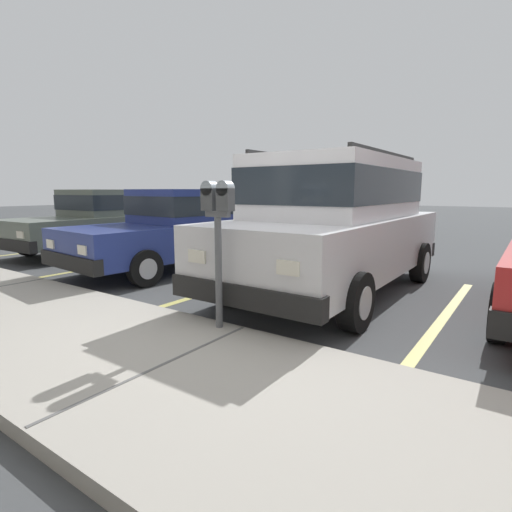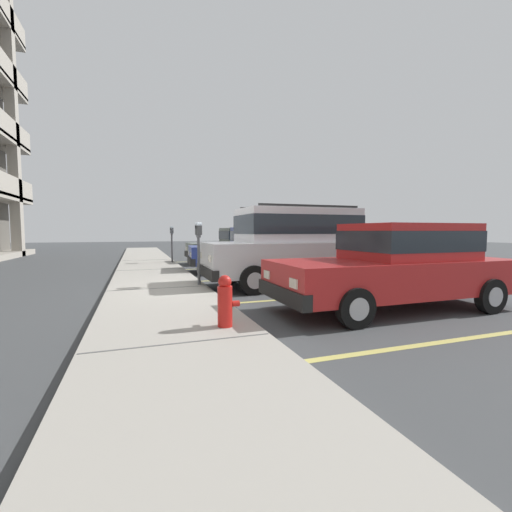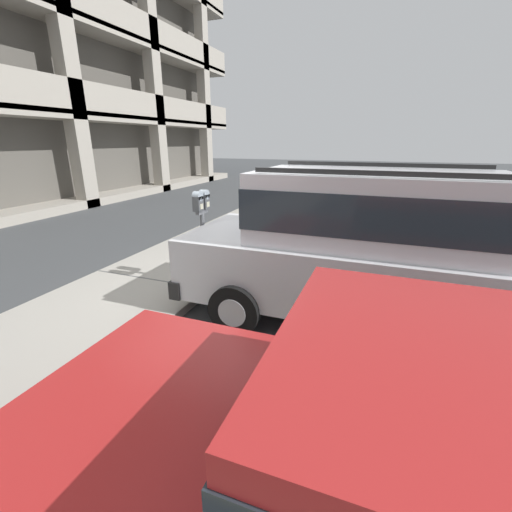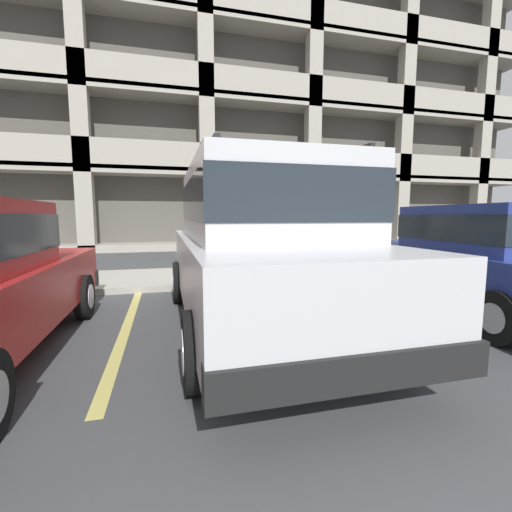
# 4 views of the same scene
# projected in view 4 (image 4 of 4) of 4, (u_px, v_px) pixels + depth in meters

# --- Properties ---
(ground_plane) EXTENTS (80.00, 80.00, 0.10)m
(ground_plane) POSITION_uv_depth(u_px,v_px,m) (226.00, 294.00, 6.40)
(ground_plane) COLOR #444749
(sidewalk) EXTENTS (40.00, 2.20, 0.12)m
(sidewalk) POSITION_uv_depth(u_px,v_px,m) (216.00, 276.00, 7.64)
(sidewalk) COLOR #ADA89E
(sidewalk) RESTS_ON ground_plane
(parking_stall_lines) EXTENTS (12.67, 4.80, 0.01)m
(parking_stall_lines) POSITION_uv_depth(u_px,v_px,m) (338.00, 304.00, 5.45)
(parking_stall_lines) COLOR #DBD16B
(parking_stall_lines) RESTS_ON ground_plane
(silver_suv) EXTENTS (2.04, 4.79, 2.03)m
(silver_suv) POSITION_uv_depth(u_px,v_px,m) (258.00, 241.00, 4.22)
(silver_suv) COLOR silver
(silver_suv) RESTS_ON ground_plane
(dark_hatchback) EXTENTS (2.11, 4.61, 1.54)m
(dark_hatchback) POSITION_uv_depth(u_px,v_px,m) (476.00, 255.00, 4.99)
(dark_hatchback) COLOR navy
(dark_hatchback) RESTS_ON ground_plane
(parking_meter_near) EXTENTS (0.35, 0.12, 1.49)m
(parking_meter_near) POSITION_uv_depth(u_px,v_px,m) (233.00, 224.00, 6.64)
(parking_meter_near) COLOR #595B60
(parking_meter_near) RESTS_ON sidewalk
(parking_meter_far) EXTENTS (0.35, 0.12, 1.49)m
(parking_meter_far) POSITION_uv_depth(u_px,v_px,m) (489.00, 223.00, 8.23)
(parking_meter_far) COLOR #47474C
(parking_meter_far) RESTS_ON sidewalk
(parking_garage) EXTENTS (32.00, 10.00, 16.25)m
(parking_garage) POSITION_uv_depth(u_px,v_px,m) (194.00, 101.00, 18.27)
(parking_garage) COLOR #5C5851
(parking_garage) RESTS_ON ground_plane
(fire_hydrant) EXTENTS (0.30, 0.30, 0.70)m
(fire_hydrant) POSITION_uv_depth(u_px,v_px,m) (26.00, 269.00, 6.08)
(fire_hydrant) COLOR red
(fire_hydrant) RESTS_ON sidewalk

